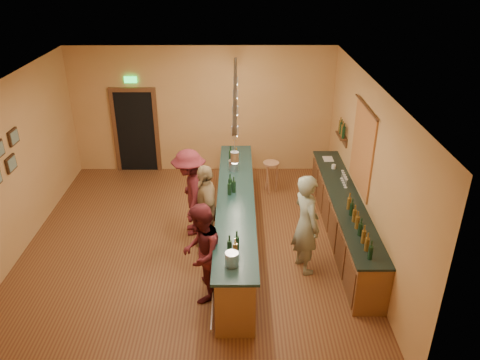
{
  "coord_description": "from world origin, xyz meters",
  "views": [
    {
      "loc": [
        0.89,
        -7.71,
        5.25
      ],
      "look_at": [
        0.93,
        0.2,
        1.31
      ],
      "focal_mm": 35.0,
      "sensor_mm": 36.0,
      "label": 1
    }
  ],
  "objects_px": {
    "bartender": "(306,224)",
    "customer_b": "(206,208)",
    "back_counter": "(344,218)",
    "customer_a": "(201,253)",
    "customer_c": "(190,193)",
    "bar_stool": "(271,168)",
    "tasting_bar": "(236,217)"
  },
  "relations": [
    {
      "from": "customer_b",
      "to": "bartender",
      "type": "bearing_deg",
      "value": 58.47
    },
    {
      "from": "bartender",
      "to": "customer_a",
      "type": "bearing_deg",
      "value": 91.4
    },
    {
      "from": "back_counter",
      "to": "customer_a",
      "type": "xyz_separation_m",
      "value": [
        -2.67,
        -1.7,
        0.37
      ]
    },
    {
      "from": "back_counter",
      "to": "customer_b",
      "type": "xyz_separation_m",
      "value": [
        -2.67,
        -0.32,
        0.4
      ]
    },
    {
      "from": "tasting_bar",
      "to": "customer_b",
      "type": "bearing_deg",
      "value": -165.91
    },
    {
      "from": "tasting_bar",
      "to": "bartender",
      "type": "xyz_separation_m",
      "value": [
        1.23,
        -0.78,
        0.33
      ]
    },
    {
      "from": "bartender",
      "to": "customer_c",
      "type": "xyz_separation_m",
      "value": [
        -2.14,
        1.24,
        -0.04
      ]
    },
    {
      "from": "customer_c",
      "to": "back_counter",
      "type": "bearing_deg",
      "value": 76.32
    },
    {
      "from": "tasting_bar",
      "to": "customer_a",
      "type": "relative_size",
      "value": 2.98
    },
    {
      "from": "customer_b",
      "to": "bar_stool",
      "type": "xyz_separation_m",
      "value": [
        1.37,
        2.34,
        -0.26
      ]
    },
    {
      "from": "back_counter",
      "to": "tasting_bar",
      "type": "distance_m",
      "value": 2.14
    },
    {
      "from": "bartender",
      "to": "bar_stool",
      "type": "xyz_separation_m",
      "value": [
        -0.41,
        2.98,
        -0.31
      ]
    },
    {
      "from": "bartender",
      "to": "customer_a",
      "type": "xyz_separation_m",
      "value": [
        -1.78,
        -0.74,
        -0.08
      ]
    },
    {
      "from": "tasting_bar",
      "to": "back_counter",
      "type": "bearing_deg",
      "value": 4.87
    },
    {
      "from": "bartender",
      "to": "bar_stool",
      "type": "height_order",
      "value": "bartender"
    },
    {
      "from": "back_counter",
      "to": "tasting_bar",
      "type": "bearing_deg",
      "value": -175.13
    },
    {
      "from": "bartender",
      "to": "customer_b",
      "type": "distance_m",
      "value": 1.89
    },
    {
      "from": "customer_b",
      "to": "bar_stool",
      "type": "distance_m",
      "value": 2.72
    },
    {
      "from": "back_counter",
      "to": "bar_stool",
      "type": "xyz_separation_m",
      "value": [
        -1.31,
        2.02,
        0.14
      ]
    },
    {
      "from": "bartender",
      "to": "customer_a",
      "type": "relative_size",
      "value": 1.09
    },
    {
      "from": "customer_a",
      "to": "bar_stool",
      "type": "xyz_separation_m",
      "value": [
        1.37,
        3.72,
        -0.23
      ]
    },
    {
      "from": "customer_a",
      "to": "bar_stool",
      "type": "distance_m",
      "value": 3.97
    },
    {
      "from": "customer_c",
      "to": "bar_stool",
      "type": "xyz_separation_m",
      "value": [
        1.73,
        1.74,
        -0.27
      ]
    },
    {
      "from": "customer_b",
      "to": "bar_stool",
      "type": "height_order",
      "value": "customer_b"
    },
    {
      "from": "tasting_bar",
      "to": "customer_b",
      "type": "relative_size",
      "value": 2.87
    },
    {
      "from": "customer_c",
      "to": "bar_stool",
      "type": "distance_m",
      "value": 2.47
    },
    {
      "from": "bartender",
      "to": "customer_b",
      "type": "relative_size",
      "value": 1.06
    },
    {
      "from": "customer_b",
      "to": "customer_c",
      "type": "xyz_separation_m",
      "value": [
        -0.36,
        0.6,
        0.01
      ]
    },
    {
      "from": "back_counter",
      "to": "customer_c",
      "type": "height_order",
      "value": "customer_c"
    },
    {
      "from": "tasting_bar",
      "to": "bartender",
      "type": "height_order",
      "value": "bartender"
    },
    {
      "from": "bartender",
      "to": "tasting_bar",
      "type": "bearing_deg",
      "value": 36.46
    },
    {
      "from": "back_counter",
      "to": "tasting_bar",
      "type": "xyz_separation_m",
      "value": [
        -2.13,
        -0.18,
        0.12
      ]
    }
  ]
}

